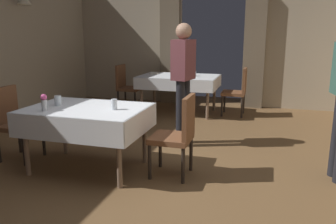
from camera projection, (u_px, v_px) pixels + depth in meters
ground at (148, 175)px, 3.93m from camera, size 10.08×10.08×0.00m
wall_back at (212, 36)px, 7.48m from camera, size 6.40×0.27×3.00m
dining_table_mid at (87, 115)px, 3.98m from camera, size 1.38×0.99×0.75m
dining_table_far at (179, 80)px, 6.83m from camera, size 1.55×1.02×0.75m
chair_mid_right at (178, 132)px, 3.81m from camera, size 0.45×0.44×0.93m
chair_mid_left at (14, 120)px, 4.35m from camera, size 0.44×0.44×0.93m
chair_far_right at (238, 89)px, 6.63m from camera, size 0.44×0.44×0.93m
chair_far_left at (126, 85)px, 7.21m from camera, size 0.44×0.44×0.93m
flower_vase_mid at (44, 102)px, 3.76m from camera, size 0.07×0.07×0.19m
glass_mid_b at (58, 101)px, 4.05m from camera, size 0.08×0.08×0.12m
glass_mid_c at (114, 104)px, 3.83m from camera, size 0.07×0.07×0.12m
glass_far_a at (194, 74)px, 6.75m from camera, size 0.08×0.08×0.09m
glass_far_b at (178, 74)px, 6.65m from camera, size 0.07×0.07×0.11m
plate_far_c at (154, 73)px, 7.14m from camera, size 0.20×0.20×0.01m
person_diner_standing_aside at (183, 74)px, 4.78m from camera, size 0.29×0.40×1.72m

